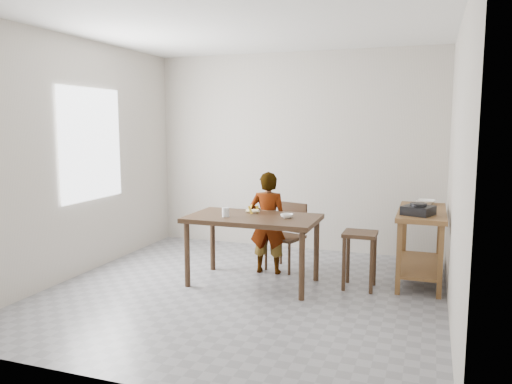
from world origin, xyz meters
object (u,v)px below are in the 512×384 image
(dining_table, at_px, (253,250))
(child, at_px, (268,223))
(dining_chair, at_px, (285,237))
(stool, at_px, (359,260))
(prep_counter, at_px, (421,246))

(dining_table, relative_size, child, 1.17)
(dining_table, distance_m, dining_chair, 0.66)
(dining_table, xyz_separation_m, child, (0.03, 0.44, 0.22))
(stool, bearing_deg, child, 169.26)
(child, relative_size, stool, 1.96)
(prep_counter, distance_m, child, 1.72)
(prep_counter, height_order, stool, prep_counter)
(dining_table, height_order, stool, dining_table)
(prep_counter, xyz_separation_m, dining_chair, (-1.54, -0.06, -0.01))
(prep_counter, bearing_deg, stool, -142.22)
(dining_table, relative_size, dining_chair, 1.77)
(child, relative_size, dining_chair, 1.51)
(dining_table, xyz_separation_m, dining_chair, (0.18, 0.64, 0.02))
(child, xyz_separation_m, dining_chair, (0.15, 0.20, -0.20))
(dining_chair, bearing_deg, child, -111.21)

